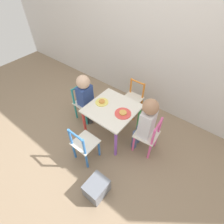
{
  "coord_description": "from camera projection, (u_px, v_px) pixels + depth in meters",
  "views": [
    {
      "loc": [
        0.96,
        -1.23,
        1.95
      ],
      "look_at": [
        0.0,
        0.0,
        0.4
      ],
      "focal_mm": 28.0,
      "sensor_mm": 36.0,
      "label": 1
    }
  ],
  "objects": [
    {
      "name": "ground_plane",
      "position": [
        112.0,
        132.0,
        2.48
      ],
      "size": [
        6.0,
        6.0,
        0.0
      ],
      "primitive_type": "plane",
      "color": "#8C755B"
    },
    {
      "name": "house_wall",
      "position": [
        158.0,
        16.0,
        2.06
      ],
      "size": [
        6.0,
        0.06,
        2.6
      ],
      "color": "silver",
      "rests_on": "ground_plane"
    },
    {
      "name": "kids_table",
      "position": [
        112.0,
        112.0,
        2.2
      ],
      "size": [
        0.58,
        0.58,
        0.47
      ],
      "color": "silver",
      "rests_on": "ground_plane"
    },
    {
      "name": "chair_teal",
      "position": [
        84.0,
        103.0,
        2.51
      ],
      "size": [
        0.26,
        0.26,
        0.54
      ],
      "rotation": [
        0.0,
        0.0,
        -4.71
      ],
      "color": "silver",
      "rests_on": "ground_plane"
    },
    {
      "name": "chair_pink",
      "position": [
        148.0,
        136.0,
        2.1
      ],
      "size": [
        0.28,
        0.28,
        0.54
      ],
      "rotation": [
        0.0,
        0.0,
        -1.47
      ],
      "color": "silver",
      "rests_on": "ground_plane"
    },
    {
      "name": "chair_orange",
      "position": [
        133.0,
        99.0,
        2.58
      ],
      "size": [
        0.26,
        0.26,
        0.54
      ],
      "rotation": [
        0.0,
        0.0,
        0.01
      ],
      "color": "silver",
      "rests_on": "ground_plane"
    },
    {
      "name": "chair_blue",
      "position": [
        84.0,
        145.0,
        2.01
      ],
      "size": [
        0.26,
        0.26,
        0.54
      ],
      "rotation": [
        0.0,
        0.0,
        -3.16
      ],
      "color": "silver",
      "rests_on": "ground_plane"
    },
    {
      "name": "child_left",
      "position": [
        86.0,
        94.0,
        2.35
      ],
      "size": [
        0.22,
        0.2,
        0.74
      ],
      "rotation": [
        0.0,
        0.0,
        -4.71
      ],
      "color": "#38383D",
      "rests_on": "ground_plane"
    },
    {
      "name": "child_right",
      "position": [
        146.0,
        121.0,
        1.96
      ],
      "size": [
        0.23,
        0.21,
        0.81
      ],
      "rotation": [
        0.0,
        0.0,
        -1.47
      ],
      "color": "#4C608E",
      "rests_on": "ground_plane"
    },
    {
      "name": "plate_left",
      "position": [
        102.0,
        102.0,
        2.21
      ],
      "size": [
        0.17,
        0.17,
        0.03
      ],
      "color": "#EADB66",
      "rests_on": "kids_table"
    },
    {
      "name": "plate_right",
      "position": [
        123.0,
        113.0,
        2.07
      ],
      "size": [
        0.2,
        0.2,
        0.03
      ],
      "color": "#E54C47",
      "rests_on": "kids_table"
    },
    {
      "name": "storage_bin",
      "position": [
        97.0,
        188.0,
        1.83
      ],
      "size": [
        0.2,
        0.24,
        0.2
      ],
      "color": "slate",
      "rests_on": "ground_plane"
    }
  ]
}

